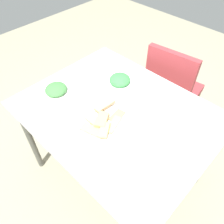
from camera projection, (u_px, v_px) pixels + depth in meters
The scene contains 11 objects.
ground_plane at pixel (116, 172), 1.95m from camera, with size 6.00×6.00×0.00m, color gray.
dining_table at pixel (117, 119), 1.45m from camera, with size 1.17×0.93×0.77m.
dining_chair at pixel (171, 87), 1.95m from camera, with size 0.47×0.47×0.90m.
pide_platter at pixel (103, 121), 1.32m from camera, with size 0.32×0.32×0.05m.
salad_plate_greens at pixel (56, 90), 1.50m from camera, with size 0.22×0.22×0.06m.
salad_plate_rice at pixel (120, 80), 1.56m from camera, with size 0.20×0.20×0.07m.
soda_can at pixel (147, 129), 1.22m from camera, with size 0.07×0.07×0.12m, color silver.
drinking_glass at pixel (165, 125), 1.24m from camera, with size 0.08×0.08×0.12m, color silver.
paper_napkin at pixel (163, 109), 1.41m from camera, with size 0.12×0.12×0.00m, color white.
fork at pixel (161, 110), 1.39m from camera, with size 0.16×0.01×0.01m, color silver.
spoon at pixel (165, 107), 1.41m from camera, with size 0.17×0.02×0.01m, color silver.
Camera 1 is at (0.65, -0.72, 1.78)m, focal length 36.25 mm.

